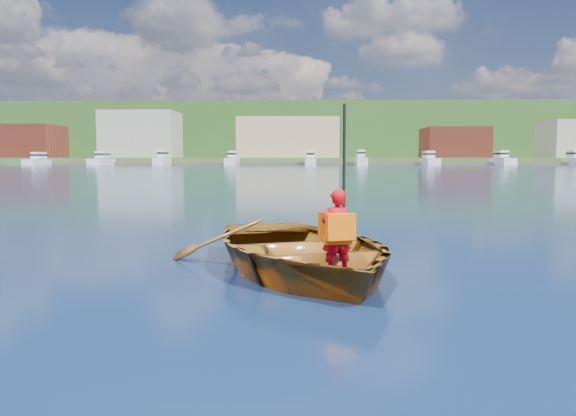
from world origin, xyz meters
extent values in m
plane|color=#11213E|center=(0.00, 0.00, 0.00)|extent=(600.00, 600.00, 0.00)
imported|color=brown|center=(0.11, 0.90, 0.29)|extent=(4.27, 5.03, 0.88)
imported|color=#AF050D|center=(0.54, 0.09, 0.61)|extent=(0.43, 0.35, 1.02)
cube|color=#DA5B04|center=(0.58, -0.02, 0.70)|extent=(0.35, 0.20, 0.30)
cube|color=#DA5B04|center=(0.50, 0.21, 0.70)|extent=(0.35, 0.19, 0.30)
cube|color=#DA5B04|center=(0.54, 0.09, 0.52)|extent=(0.36, 0.31, 0.05)
cylinder|color=black|center=(0.64, 0.28, 1.10)|extent=(0.05, 0.05, 2.01)
cube|color=#344F1D|center=(0.00, 190.00, 1.00)|extent=(400.00, 80.00, 2.00)
cube|color=#2B4A1A|center=(0.00, 240.00, 11.00)|extent=(400.00, 100.00, 22.00)
cube|color=#4F4439|center=(3.38, 148.00, 0.40)|extent=(160.03, 10.42, 0.80)
cube|color=brown|center=(-90.00, 165.00, 7.00)|extent=(28.00, 16.00, 10.00)
cube|color=gray|center=(-50.00, 165.00, 9.00)|extent=(22.00, 16.00, 14.00)
cube|color=tan|center=(-5.00, 165.00, 8.00)|extent=(30.00, 16.00, 12.00)
cube|color=brown|center=(45.00, 165.00, 6.50)|extent=(18.00, 16.00, 9.00)
cube|color=silver|center=(-72.10, 143.00, 0.68)|extent=(3.08, 11.00, 1.70)
cube|color=silver|center=(-72.10, 144.10, 2.60)|extent=(2.16, 4.95, 1.80)
cube|color=black|center=(-72.10, 144.10, 2.70)|extent=(2.22, 5.17, 0.50)
cube|color=silver|center=(-54.57, 143.00, 0.76)|extent=(3.43, 12.24, 1.91)
cube|color=silver|center=(-54.57, 144.22, 2.81)|extent=(2.40, 5.51, 1.80)
cube|color=black|center=(-54.57, 144.22, 2.91)|extent=(2.47, 5.75, 0.50)
cube|color=silver|center=(-38.13, 143.00, 0.89)|extent=(2.78, 9.92, 2.23)
cube|color=silver|center=(-38.13, 143.99, 3.13)|extent=(1.94, 4.46, 1.80)
cube|color=black|center=(-38.13, 143.99, 3.23)|extent=(2.00, 4.66, 0.50)
cube|color=silver|center=(-19.34, 143.00, 0.81)|extent=(2.92, 10.44, 2.03)
cube|color=silver|center=(-19.34, 144.04, 2.93)|extent=(2.05, 4.70, 1.80)
cube|color=black|center=(-19.34, 144.04, 3.03)|extent=(2.10, 4.91, 0.50)
cube|color=silver|center=(1.55, 143.00, 0.81)|extent=(2.81, 10.02, 2.03)
cube|color=silver|center=(1.55, 144.00, 2.93)|extent=(1.96, 4.51, 1.80)
cube|color=black|center=(1.55, 144.00, 3.03)|extent=(2.02, 4.71, 0.50)
cube|color=silver|center=(14.86, 143.00, 0.91)|extent=(2.73, 9.76, 2.29)
cube|color=silver|center=(14.86, 143.98, 3.19)|extent=(1.91, 4.39, 1.80)
cube|color=black|center=(14.86, 143.98, 3.29)|extent=(1.97, 4.59, 0.50)
cube|color=silver|center=(32.90, 143.00, 0.79)|extent=(3.34, 11.94, 1.97)
cube|color=silver|center=(32.90, 144.19, 2.87)|extent=(2.34, 5.37, 1.80)
cube|color=black|center=(32.90, 144.19, 2.97)|extent=(2.41, 5.61, 0.50)
cube|color=silver|center=(51.98, 143.00, 0.83)|extent=(3.36, 11.99, 2.07)
cube|color=silver|center=(51.98, 144.20, 2.97)|extent=(2.35, 5.39, 1.80)
cube|color=black|center=(51.98, 144.20, 3.07)|extent=(2.42, 5.63, 0.50)
cube|color=silver|center=(70.84, 143.00, 0.85)|extent=(2.92, 10.44, 2.12)
cube|color=silver|center=(70.84, 144.04, 3.02)|extent=(2.05, 4.70, 1.80)
cube|color=black|center=(70.84, 144.04, 3.12)|extent=(2.11, 4.91, 0.50)
cylinder|color=#382314|center=(75.94, 202.80, 6.35)|extent=(0.80, 0.80, 3.58)
sphere|color=#255016|center=(75.94, 202.80, 11.12)|extent=(6.68, 6.68, 6.68)
cylinder|color=#382314|center=(-69.44, 279.85, 21.66)|extent=(0.80, 0.80, 3.38)
sphere|color=#255016|center=(-69.44, 279.85, 26.17)|extent=(6.32, 6.32, 6.32)
cylinder|color=#382314|center=(84.64, 255.58, 16.98)|extent=(0.80, 0.80, 3.72)
sphere|color=#255016|center=(84.64, 255.58, 21.94)|extent=(6.95, 6.95, 6.95)
cylinder|color=#382314|center=(-35.83, 265.19, 19.10)|extent=(0.80, 0.80, 4.13)
sphere|color=#255016|center=(-35.83, 265.19, 24.61)|extent=(7.71, 7.71, 7.71)
cylinder|color=#382314|center=(-34.71, 200.68, 5.92)|extent=(0.80, 0.80, 3.57)
sphere|color=#255016|center=(-34.71, 200.68, 10.69)|extent=(6.67, 6.67, 6.67)
cylinder|color=#382314|center=(-62.05, 206.46, 6.91)|extent=(0.80, 0.80, 3.23)
sphere|color=#255016|center=(-62.05, 206.46, 11.21)|extent=(6.03, 6.03, 6.03)
cylinder|color=#382314|center=(-83.61, 271.93, 19.63)|extent=(0.80, 0.80, 2.49)
sphere|color=#255016|center=(-83.61, 271.93, 22.95)|extent=(4.64, 4.64, 4.64)
cylinder|color=#382314|center=(50.31, 197.99, 5.61)|extent=(0.80, 0.80, 4.03)
sphere|color=#255016|center=(50.31, 197.99, 10.99)|extent=(7.53, 7.53, 7.53)
cylinder|color=#382314|center=(91.82, 248.89, 15.55)|extent=(0.80, 0.80, 3.54)
sphere|color=#255016|center=(91.82, 248.89, 20.28)|extent=(6.62, 6.62, 6.62)
cylinder|color=#382314|center=(-79.03, 223.38, 10.27)|extent=(0.80, 0.80, 3.20)
sphere|color=#255016|center=(-79.03, 223.38, 14.54)|extent=(5.97, 5.97, 5.97)
cylinder|color=#382314|center=(-103.75, 203.85, 6.25)|extent=(0.80, 0.80, 2.95)
sphere|color=#255016|center=(-103.75, 203.85, 10.19)|extent=(5.51, 5.51, 5.51)
cylinder|color=#382314|center=(114.19, 248.32, 15.04)|extent=(0.80, 0.80, 2.75)
sphere|color=#255016|center=(114.19, 248.32, 18.70)|extent=(5.13, 5.13, 5.13)
cylinder|color=#382314|center=(100.80, 224.96, 10.33)|extent=(0.80, 0.80, 2.68)
sphere|color=#255016|center=(100.80, 224.96, 13.91)|extent=(5.00, 5.00, 5.00)
cylinder|color=#382314|center=(30.87, 220.50, 9.61)|extent=(0.80, 0.80, 3.02)
sphere|color=#255016|center=(30.87, 220.50, 13.64)|extent=(5.64, 5.64, 5.64)
camera|label=1|loc=(0.18, -6.34, 1.46)|focal=35.00mm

